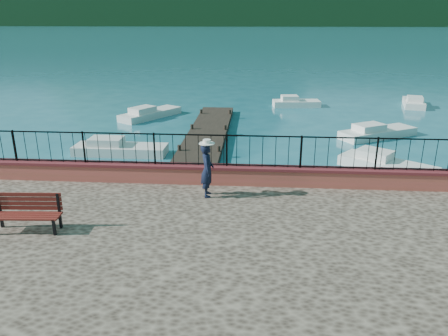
# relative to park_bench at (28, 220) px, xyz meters

# --- Properties ---
(ground) EXTENTS (2000.00, 2000.00, 0.00)m
(ground) POSITION_rel_park_bench_xyz_m (4.83, -0.25, -1.47)
(ground) COLOR #19596B
(ground) RESTS_ON ground
(parapet) EXTENTS (28.00, 0.46, 0.58)m
(parapet) POSITION_rel_park_bench_xyz_m (4.83, 3.45, 0.02)
(parapet) COLOR #BD4844
(parapet) RESTS_ON promenade
(railing) EXTENTS (27.00, 0.05, 0.95)m
(railing) POSITION_rel_park_bench_xyz_m (4.83, 3.45, 0.78)
(railing) COLOR black
(railing) RESTS_ON parapet
(dock) EXTENTS (2.00, 16.00, 0.30)m
(dock) POSITION_rel_park_bench_xyz_m (2.83, 11.75, -1.32)
(dock) COLOR #2D231C
(dock) RESTS_ON ground
(far_forest) EXTENTS (900.00, 60.00, 18.00)m
(far_forest) POSITION_rel_park_bench_xyz_m (4.83, 299.75, 7.53)
(far_forest) COLOR black
(far_forest) RESTS_ON ground
(companion_hill) EXTENTS (448.00, 384.00, 180.00)m
(companion_hill) POSITION_rel_park_bench_xyz_m (224.83, 559.75, -1.47)
(companion_hill) COLOR #142D23
(companion_hill) RESTS_ON ground
(park_bench) EXTENTS (1.63, 0.62, 0.89)m
(park_bench) POSITION_rel_park_bench_xyz_m (0.00, 0.00, 0.00)
(park_bench) COLOR black
(park_bench) RESTS_ON promenade
(person) EXTENTS (0.42, 0.60, 1.55)m
(person) POSITION_rel_park_bench_xyz_m (4.04, 2.46, 0.50)
(person) COLOR black
(person) RESTS_ON promenade
(hat) EXTENTS (0.44, 0.44, 0.12)m
(hat) POSITION_rel_park_bench_xyz_m (4.04, 2.46, 1.33)
(hat) COLOR white
(hat) RESTS_ON person
(boat_0) EXTENTS (4.29, 1.34, 0.80)m
(boat_0) POSITION_rel_park_bench_xyz_m (-0.86, 9.92, -1.07)
(boat_0) COLOR silver
(boat_0) RESTS_ON ground
(boat_1) EXTENTS (3.83, 3.39, 0.80)m
(boat_1) POSITION_rel_park_bench_xyz_m (10.84, 8.48, -1.07)
(boat_1) COLOR silver
(boat_1) RESTS_ON ground
(boat_2) EXTENTS (4.41, 3.29, 0.80)m
(boat_2) POSITION_rel_park_bench_xyz_m (11.83, 13.91, -1.07)
(boat_2) COLOR silver
(boat_2) RESTS_ON ground
(boat_3) EXTENTS (3.44, 4.34, 0.80)m
(boat_3) POSITION_rel_park_bench_xyz_m (-1.29, 17.67, -1.07)
(boat_3) COLOR silver
(boat_3) RESTS_ON ground
(boat_4) EXTENTS (3.37, 1.62, 0.80)m
(boat_4) POSITION_rel_park_bench_xyz_m (8.20, 21.98, -1.07)
(boat_4) COLOR silver
(boat_4) RESTS_ON ground
(boat_5) EXTENTS (2.03, 3.51, 0.80)m
(boat_5) POSITION_rel_park_bench_xyz_m (16.54, 22.71, -1.07)
(boat_5) COLOR silver
(boat_5) RESTS_ON ground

